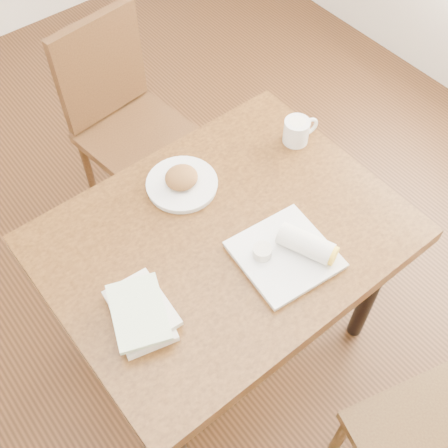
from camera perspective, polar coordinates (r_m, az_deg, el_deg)
ground at (r=2.41m, az=0.00°, el=-11.33°), size 4.00×5.00×0.01m
table at (r=1.82m, az=0.00°, el=-2.53°), size 1.10×0.84×0.75m
chair_far at (r=2.44m, az=-10.13°, el=10.85°), size 0.47×0.47×0.95m
plate_scone at (r=1.86m, az=-4.31°, el=4.29°), size 0.24×0.24×0.08m
coffee_mug at (r=1.99m, az=7.47°, el=9.41°), size 0.13×0.09×0.09m
plate_burrito at (r=1.69m, az=6.86°, el=-2.79°), size 0.30×0.30×0.09m
book_stack at (r=1.60m, az=-8.46°, el=-8.88°), size 0.21×0.25×0.06m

